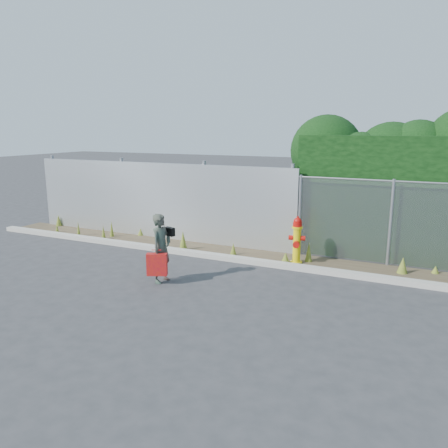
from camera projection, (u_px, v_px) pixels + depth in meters
ground at (208, 286)px, 8.95m from camera, size 80.00×80.00×0.00m
curb at (242, 260)px, 10.53m from camera, size 16.00×0.22×0.12m
weed_strip at (293, 256)px, 10.69m from camera, size 16.00×1.34×0.53m
corrugated_fence at (156, 201)px, 12.71m from camera, size 8.50×0.21×2.30m
chainlink_fence at (441, 227)px, 9.63m from camera, size 6.50×0.07×2.05m
hedge at (438, 177)px, 10.43m from camera, size 7.76×1.97×3.66m
fire_hydrant at (297, 241)px, 10.31m from camera, size 0.39×0.35×1.16m
woman at (161, 248)px, 9.08m from camera, size 0.39×0.56×1.46m
red_tote_bag at (157, 264)px, 8.95m from camera, size 0.42×0.15×0.55m
black_shoulder_bag at (170, 232)px, 9.18m from camera, size 0.24×0.10×0.18m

